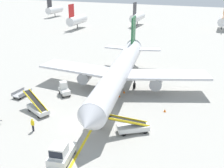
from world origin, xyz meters
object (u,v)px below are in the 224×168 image
object	(u,v)px
belt_loader_forward_hold	(38,108)
safety_cone_wingtip_right	(124,92)
safety_cone_nose_right	(165,110)
airliner	(120,71)
safety_cone_wingtip_left	(119,96)
belt_loader_aft_hold	(132,126)
baggage_tug_near_wing	(64,89)
ground_crew_wing_walker	(33,125)
ground_crew_marshaller	(86,121)
pushback_tug	(61,153)
safety_cone_nose_left	(113,99)
baggage_cart_loaded	(22,94)

from	to	relation	value
belt_loader_forward_hold	safety_cone_wingtip_right	distance (m)	13.94
belt_loader_forward_hold	safety_cone_nose_right	xyz separation A→B (m)	(16.15, 7.01, -0.56)
airliner	safety_cone_wingtip_left	xyz separation A→B (m)	(0.86, -2.41, -3.20)
belt_loader_aft_hold	baggage_tug_near_wing	bearing A→B (deg)	155.02
airliner	ground_crew_wing_walker	bearing A→B (deg)	-108.49
ground_crew_marshaller	safety_cone_wingtip_right	size ratio (longest dim) A/B	3.86
airliner	ground_crew_marshaller	xyz separation A→B (m)	(0.38, -12.50, -2.51)
ground_crew_marshaller	safety_cone_wingtip_right	world-z (taller)	ground_crew_marshaller
safety_cone_wingtip_right	ground_crew_wing_walker	bearing A→B (deg)	-112.54
safety_cone_wingtip_left	safety_cone_wingtip_right	xyz separation A→B (m)	(0.13, 1.76, 0.00)
baggage_tug_near_wing	ground_crew_wing_walker	size ratio (longest dim) A/B	1.56
ground_crew_marshaller	safety_cone_nose_right	bearing A→B (deg)	44.45
pushback_tug	belt_loader_forward_hold	size ratio (longest dim) A/B	0.77
pushback_tug	ground_crew_marshaller	bearing A→B (deg)	95.89
ground_crew_marshaller	ground_crew_wing_walker	world-z (taller)	same
safety_cone_nose_right	safety_cone_wingtip_right	bearing A→B (deg)	152.53
belt_loader_forward_hold	belt_loader_aft_hold	size ratio (longest dim) A/B	1.05
airliner	belt_loader_forward_hold	size ratio (longest dim) A/B	6.94
airliner	belt_loader_forward_hold	xyz separation A→B (m)	(-7.67, -11.56, -2.64)
airliner	pushback_tug	world-z (taller)	airliner
safety_cone_nose_right	belt_loader_forward_hold	bearing A→B (deg)	-156.53
belt_loader_forward_hold	safety_cone_nose_left	world-z (taller)	belt_loader_forward_hold
airliner	safety_cone_nose_left	distance (m)	5.17
airliner	safety_cone_nose_right	world-z (taller)	airliner
baggage_tug_near_wing	safety_cone_wingtip_left	size ratio (longest dim) A/B	6.04
airliner	safety_cone_nose_right	bearing A→B (deg)	-28.18
pushback_tug	safety_cone_wingtip_left	size ratio (longest dim) A/B	8.84
safety_cone_wingtip_right	baggage_cart_loaded	bearing A→B (deg)	-152.54
ground_crew_wing_walker	safety_cone_wingtip_left	distance (m)	14.60
safety_cone_nose_left	safety_cone_nose_right	world-z (taller)	same
safety_cone_wingtip_left	safety_cone_wingtip_right	bearing A→B (deg)	85.76
safety_cone_nose_right	safety_cone_wingtip_left	xyz separation A→B (m)	(-7.63, 2.13, 0.00)
safety_cone_nose_right	safety_cone_wingtip_right	xyz separation A→B (m)	(-7.49, 3.90, 0.00)
baggage_cart_loaded	ground_crew_marshaller	size ratio (longest dim) A/B	2.23
belt_loader_forward_hold	pushback_tug	bearing A→B (deg)	-41.24
ground_crew_wing_walker	belt_loader_forward_hold	bearing A→B (deg)	120.62
pushback_tug	safety_cone_nose_left	distance (m)	15.22
safety_cone_nose_left	safety_cone_wingtip_left	xyz separation A→B (m)	(0.41, 1.62, 0.00)
safety_cone_nose_right	airliner	bearing A→B (deg)	151.82
belt_loader_aft_hold	safety_cone_nose_left	world-z (taller)	belt_loader_aft_hold
belt_loader_forward_hold	ground_crew_marshaller	xyz separation A→B (m)	(8.05, -0.94, 0.13)
belt_loader_forward_hold	ground_crew_wing_walker	world-z (taller)	belt_loader_forward_hold
baggage_tug_near_wing	belt_loader_aft_hold	distance (m)	14.91
belt_loader_forward_hold	ground_crew_wing_walker	bearing A→B (deg)	-59.38
baggage_cart_loaded	airliner	bearing A→B (deg)	31.26
ground_crew_wing_walker	safety_cone_nose_left	bearing A→B (deg)	63.94
baggage_tug_near_wing	baggage_cart_loaded	bearing A→B (deg)	-151.11
safety_cone_nose_left	safety_cone_wingtip_left	size ratio (longest dim) A/B	1.00
pushback_tug	safety_cone_wingtip_right	bearing A→B (deg)	90.25
baggage_cart_loaded	safety_cone_nose_right	xyz separation A→B (m)	(21.82, 3.55, -0.25)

